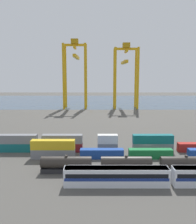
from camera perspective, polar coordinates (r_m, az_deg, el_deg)
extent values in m
plane|color=#4C4944|center=(117.11, 7.10, -2.97)|extent=(420.00, 420.00, 0.00)
cube|color=#384C60|center=(221.80, 3.72, 2.51)|extent=(400.00, 110.00, 0.01)
cube|color=silver|center=(54.88, 4.12, -14.31)|extent=(21.95, 3.10, 3.90)
cube|color=navy|center=(54.92, 4.11, -14.40)|extent=(21.51, 3.14, 0.64)
cube|color=black|center=(54.62, 4.12, -13.65)|extent=(21.07, 3.13, 0.90)
cube|color=slate|center=(54.22, 4.14, -12.59)|extent=(21.73, 2.85, 0.36)
cube|color=#232326|center=(62.41, -7.17, -12.85)|extent=(12.01, 2.50, 1.10)
cylinder|color=#2D2823|center=(61.74, -7.20, -11.18)|extent=(12.01, 2.75, 2.75)
cylinder|color=#2D2823|center=(61.23, -7.23, -9.81)|extent=(0.70, 0.70, 0.36)
cube|color=#232326|center=(62.32, 6.29, -12.87)|extent=(12.01, 2.50, 1.10)
cylinder|color=#2D2823|center=(61.64, 6.32, -11.20)|extent=(12.01, 2.75, 2.75)
cylinder|color=#2D2823|center=(61.14, 6.35, -9.83)|extent=(0.70, 0.70, 0.36)
cube|color=#232326|center=(65.40, 19.09, -12.25)|extent=(12.01, 2.50, 1.10)
cylinder|color=#2D2823|center=(64.76, 19.18, -10.65)|extent=(12.01, 2.75, 2.75)
cylinder|color=#2D2823|center=(64.28, 19.25, -9.34)|extent=(0.70, 0.70, 0.36)
cube|color=slate|center=(72.43, -10.11, -9.23)|extent=(12.10, 2.44, 2.60)
cube|color=gold|center=(71.69, -10.17, -7.25)|extent=(12.10, 2.44, 2.60)
cube|color=#1C4299|center=(71.35, 0.83, -9.37)|extent=(12.10, 2.44, 2.60)
cube|color=#197538|center=(72.83, 11.71, -9.18)|extent=(12.10, 2.44, 2.60)
cube|color=#146066|center=(81.03, -17.78, -7.59)|extent=(12.10, 2.44, 2.60)
cube|color=slate|center=(80.36, -17.87, -5.81)|extent=(12.10, 2.44, 2.60)
cube|color=maroon|center=(77.99, -8.07, -7.89)|extent=(12.10, 2.44, 2.60)
cube|color=slate|center=(77.30, -8.11, -6.04)|extent=(12.10, 2.44, 2.60)
cube|color=slate|center=(77.30, 2.13, -7.96)|extent=(6.04, 2.44, 2.60)
cube|color=silver|center=(76.60, 2.14, -6.09)|extent=(6.04, 2.44, 2.60)
cube|color=slate|center=(79.00, 12.20, -7.78)|extent=(12.10, 2.44, 2.60)
cube|color=#146066|center=(78.32, 12.26, -5.96)|extent=(12.10, 2.44, 2.60)
cylinder|color=gold|center=(169.47, -7.82, 7.93)|extent=(1.50, 1.50, 43.30)
cylinder|color=gold|center=(168.15, -2.93, 7.99)|extent=(1.50, 1.50, 43.30)
cylinder|color=gold|center=(179.77, -7.37, 7.96)|extent=(1.50, 1.50, 43.30)
cylinder|color=gold|center=(178.52, -2.76, 8.02)|extent=(1.50, 1.50, 43.30)
cube|color=gold|center=(174.89, -5.32, 14.83)|extent=(15.93, 1.20, 1.60)
cube|color=gold|center=(174.72, -5.31, 14.31)|extent=(1.20, 11.99, 1.60)
cube|color=gold|center=(186.43, -4.94, 12.27)|extent=(2.00, 34.99, 2.00)
cube|color=#A77A10|center=(175.17, -5.33, 15.61)|extent=(4.80, 4.00, 3.20)
cylinder|color=gold|center=(168.50, 3.89, 7.55)|extent=(1.50, 1.50, 40.77)
cylinder|color=gold|center=(170.17, 8.97, 7.48)|extent=(1.50, 1.50, 40.77)
cylinder|color=gold|center=(178.56, 3.67, 7.61)|extent=(1.50, 1.50, 40.77)
cylinder|color=gold|center=(180.14, 8.47, 7.54)|extent=(1.50, 1.50, 40.77)
cube|color=gold|center=(174.96, 6.36, 13.98)|extent=(16.57, 1.20, 1.60)
cube|color=gold|center=(174.81, 6.35, 13.45)|extent=(1.20, 11.68, 1.60)
cube|color=gold|center=(185.55, 5.93, 11.11)|extent=(2.00, 32.18, 2.00)
cube|color=#A77A10|center=(175.20, 6.37, 14.76)|extent=(4.80, 4.00, 3.20)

